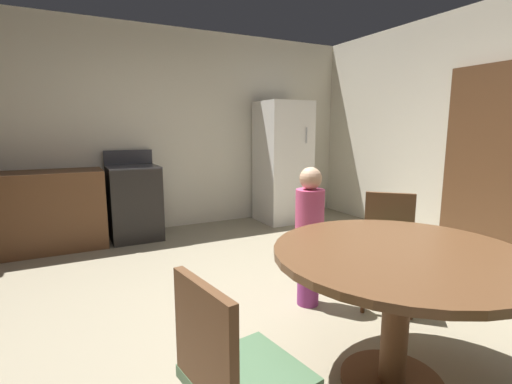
% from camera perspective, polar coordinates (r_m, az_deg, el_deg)
% --- Properties ---
extents(ground_plane, '(14.00, 14.00, 0.00)m').
position_cam_1_polar(ground_plane, '(2.82, 0.59, -19.46)').
color(ground_plane, gray).
extents(wall_back, '(6.10, 0.12, 2.70)m').
position_cam_1_polar(wall_back, '(5.29, -14.92, 9.09)').
color(wall_back, silver).
rests_on(wall_back, ground).
extents(wall_right, '(0.12, 5.49, 2.70)m').
position_cam_1_polar(wall_right, '(4.77, 32.49, 7.90)').
color(wall_right, silver).
rests_on(wall_right, ground).
extents(kitchen_counter, '(1.99, 0.60, 0.90)m').
position_cam_1_polar(kitchen_counter, '(4.89, -33.85, -2.88)').
color(kitchen_counter, brown).
rests_on(kitchen_counter, ground).
extents(oven_range, '(0.60, 0.60, 1.10)m').
position_cam_1_polar(oven_range, '(4.91, -18.11, -1.45)').
color(oven_range, black).
rests_on(oven_range, ground).
extents(refrigerator, '(0.68, 0.68, 1.76)m').
position_cam_1_polar(refrigerator, '(5.55, 4.09, 4.54)').
color(refrigerator, white).
rests_on(refrigerator, ground).
extents(door_panelled, '(0.05, 0.84, 2.04)m').
position_cam_1_polar(door_panelled, '(4.71, 31.20, 3.97)').
color(door_panelled, brown).
rests_on(door_panelled, ground).
extents(dining_table, '(1.30, 1.30, 0.76)m').
position_cam_1_polar(dining_table, '(2.12, 20.92, -12.16)').
color(dining_table, brown).
rests_on(dining_table, ground).
extents(chair_northeast, '(0.57, 0.57, 0.87)m').
position_cam_1_polar(chair_northeast, '(3.12, 19.60, -7.15)').
color(chair_northeast, brown).
rests_on(chair_northeast, ground).
extents(chair_west, '(0.46, 0.46, 0.87)m').
position_cam_1_polar(chair_west, '(1.51, -3.59, -25.73)').
color(chair_west, brown).
rests_on(chair_west, ground).
extents(person_child, '(0.25, 0.25, 1.09)m').
position_cam_1_polar(person_child, '(2.91, 8.14, -6.25)').
color(person_child, '#8C337A').
rests_on(person_child, ground).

